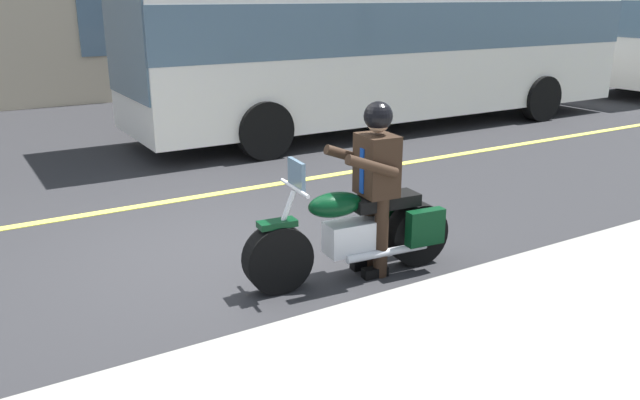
% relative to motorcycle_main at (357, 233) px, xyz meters
% --- Properties ---
extents(ground_plane, '(80.00, 80.00, 0.00)m').
position_rel_motorcycle_main_xyz_m(ground_plane, '(1.00, -1.30, -0.45)').
color(ground_plane, '#28282B').
extents(lane_center_stripe, '(60.00, 0.16, 0.01)m').
position_rel_motorcycle_main_xyz_m(lane_center_stripe, '(1.00, -3.30, -0.45)').
color(lane_center_stripe, '#E5DB4C').
rests_on(lane_center_stripe, ground_plane).
extents(motorcycle_main, '(2.22, 0.72, 1.26)m').
position_rel_motorcycle_main_xyz_m(motorcycle_main, '(0.00, 0.00, 0.00)').
color(motorcycle_main, black).
rests_on(motorcycle_main, ground_plane).
extents(rider_main, '(0.66, 0.59, 1.74)m').
position_rel_motorcycle_main_xyz_m(rider_main, '(-0.19, 0.02, 0.58)').
color(rider_main, black).
rests_on(rider_main, ground_plane).
extents(bus_near, '(11.05, 2.70, 3.30)m').
position_rel_motorcycle_main_xyz_m(bus_near, '(-4.93, -5.99, 1.42)').
color(bus_near, white).
rests_on(bus_near, ground_plane).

